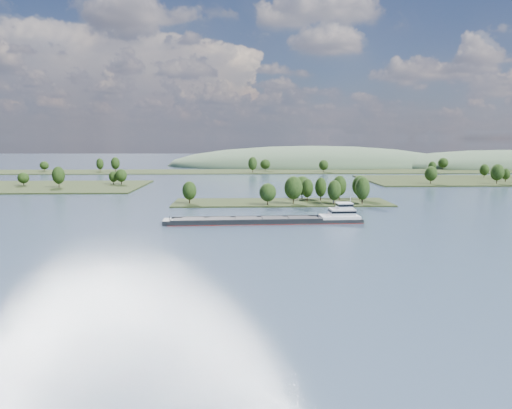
{
  "coord_description": "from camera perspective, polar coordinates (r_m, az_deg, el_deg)",
  "views": [
    {
      "loc": [
        -18.92,
        -49.67,
        29.8
      ],
      "look_at": [
        -13.44,
        130.0,
        6.0
      ],
      "focal_mm": 35.0,
      "sensor_mm": 36.0,
      "label": 1
    }
  ],
  "objects": [
    {
      "name": "ground",
      "position": [
        173.31,
        4.55,
        -2.38
      ],
      "size": [
        1800.0,
        1800.0,
        0.0
      ],
      "primitive_type": "plane",
      "color": "#324757",
      "rests_on": "ground"
    },
    {
      "name": "back_shoreline",
      "position": [
        451.09,
        1.61,
        3.83
      ],
      "size": [
        900.0,
        60.0,
        14.9
      ],
      "color": "black",
      "rests_on": "ground"
    },
    {
      "name": "hill_west",
      "position": [
        556.11,
        6.44,
        4.42
      ],
      "size": [
        320.0,
        160.0,
        44.0
      ],
      "primitive_type": "ellipsoid",
      "color": "#40583D",
      "rests_on": "ground"
    },
    {
      "name": "cargo_barge",
      "position": [
        177.97,
        2.51,
        -1.71
      ],
      "size": [
        70.92,
        12.19,
        9.55
      ],
      "color": "black",
      "rests_on": "ground"
    },
    {
      "name": "hill_east",
      "position": [
        590.55,
        26.51,
        3.86
      ],
      "size": [
        260.0,
        140.0,
        36.0
      ],
      "primitive_type": "ellipsoid",
      "color": "#40583D",
      "rests_on": "ground"
    },
    {
      "name": "tree_island",
      "position": [
        232.37,
        4.73,
        1.15
      ],
      "size": [
        100.0,
        31.81,
        13.75
      ],
      "color": "black",
      "rests_on": "ground"
    }
  ]
}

